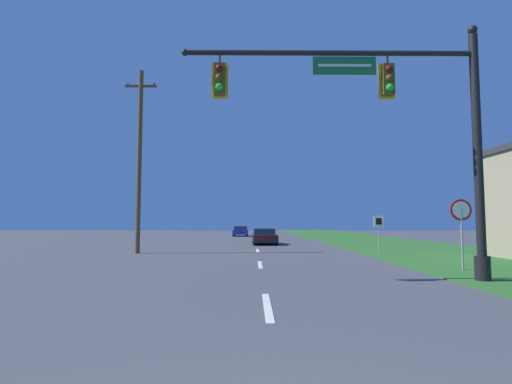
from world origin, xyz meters
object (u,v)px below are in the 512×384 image
(route_sign_post, at_px, (379,226))
(utility_pole_near, at_px, (139,158))
(stop_sign, at_px, (461,218))
(car_ahead, at_px, (264,236))
(far_car, at_px, (241,231))
(signal_mast, at_px, (404,124))

(route_sign_post, xyz_separation_m, utility_pole_near, (-13.06, 1.29, 3.83))
(stop_sign, relative_size, route_sign_post, 1.23)
(car_ahead, xyz_separation_m, far_car, (-2.38, 17.93, -0.00))
(signal_mast, bearing_deg, route_sign_post, 77.19)
(far_car, distance_m, utility_pole_near, 27.83)
(car_ahead, height_order, route_sign_post, route_sign_post)
(far_car, relative_size, route_sign_post, 2.17)
(route_sign_post, relative_size, utility_pole_near, 0.20)
(far_car, distance_m, route_sign_post, 29.42)
(far_car, bearing_deg, route_sign_post, -73.96)
(route_sign_post, bearing_deg, signal_mast, -102.81)
(signal_mast, xyz_separation_m, stop_sign, (2.89, 2.45, -2.79))
(signal_mast, bearing_deg, utility_pole_near, 135.75)
(route_sign_post, height_order, utility_pole_near, utility_pole_near)
(signal_mast, relative_size, far_car, 2.06)
(route_sign_post, bearing_deg, car_ahead, 119.08)
(car_ahead, height_order, far_car, same)
(signal_mast, distance_m, car_ahead, 20.43)
(route_sign_post, bearing_deg, far_car, 106.04)
(car_ahead, relative_size, utility_pole_near, 0.45)
(far_car, height_order, route_sign_post, route_sign_post)
(car_ahead, bearing_deg, utility_pole_near, -128.96)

